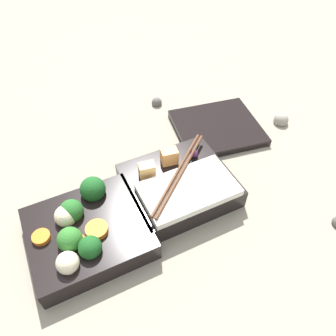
{
  "coord_description": "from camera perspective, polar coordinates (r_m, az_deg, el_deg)",
  "views": [
    {
      "loc": [
        -0.09,
        -0.3,
        0.44
      ],
      "look_at": [
        0.08,
        0.04,
        0.04
      ],
      "focal_mm": 35.0,
      "sensor_mm": 36.0,
      "label": 1
    }
  ],
  "objects": [
    {
      "name": "bento_lid",
      "position": [
        0.69,
        8.53,
        6.97
      ],
      "size": [
        0.19,
        0.18,
        0.01
      ],
      "primitive_type": "cube",
      "rotation": [
        0.0,
        0.0,
        -0.17
      ],
      "color": "black",
      "rests_on": "ground_plane"
    },
    {
      "name": "ground_plane",
      "position": [
        0.54,
        -5.49,
        -8.38
      ],
      "size": [
        3.0,
        3.0,
        0.0
      ],
      "primitive_type": "plane",
      "color": "gray"
    },
    {
      "name": "bento_tray_rice",
      "position": [
        0.55,
        2.05,
        -2.98
      ],
      "size": [
        0.17,
        0.15,
        0.06
      ],
      "color": "black",
      "rests_on": "ground_plane"
    },
    {
      "name": "bento_tray_vegetable",
      "position": [
        0.51,
        -14.06,
        -10.54
      ],
      "size": [
        0.17,
        0.15,
        0.07
      ],
      "color": "black",
      "rests_on": "ground_plane"
    },
    {
      "name": "pebble_0",
      "position": [
        0.74,
        19.08,
        7.9
      ],
      "size": [
        0.03,
        0.03,
        0.03
      ],
      "primitive_type": "sphere",
      "color": "gray",
      "rests_on": "ground_plane"
    },
    {
      "name": "pebble_2",
      "position": [
        0.75,
        -1.97,
        11.35
      ],
      "size": [
        0.02,
        0.02,
        0.02
      ],
      "primitive_type": "sphere",
      "color": "#595651",
      "rests_on": "ground_plane"
    }
  ]
}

